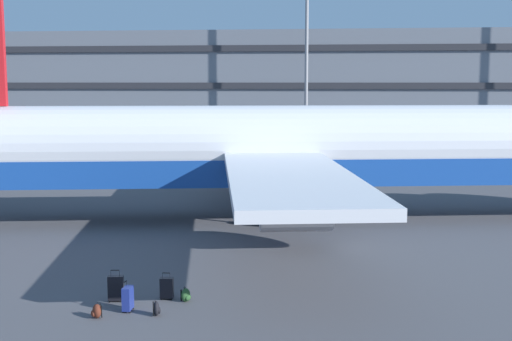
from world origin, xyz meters
TOP-DOWN VIEW (x-y plane):
  - ground_plane at (0.00, 0.00)m, footprint 600.00×600.00m
  - terminal_structure at (0.00, 50.87)m, footprint 133.91×15.82m
  - airliner at (1.98, -0.30)m, footprint 38.88×31.51m
  - light_mast_far_left at (-32.03, 38.91)m, footprint 1.80×0.50m
  - light_mast_left at (1.67, 38.91)m, footprint 1.80×0.50m
  - suitcase_small at (-1.47, -14.14)m, footprint 0.24×0.45m
  - suitcase_silver at (-2.09, -13.34)m, footprint 0.50×0.30m
  - suitcase_upright at (-0.61, -12.95)m, footprint 0.42×0.27m
  - backpack_scuffed at (0.03, -13.13)m, footprint 0.36×0.40m
  - backpack_large at (-0.55, -14.42)m, footprint 0.29×0.38m
  - backpack_purple at (-2.18, -14.81)m, footprint 0.40×0.42m

SIDE VIEW (x-z plane):
  - ground_plane at x=0.00m, z-range 0.00..0.00m
  - backpack_purple at x=-2.18m, z-range -0.03..0.43m
  - backpack_scuffed at x=0.03m, z-range -0.03..0.44m
  - backpack_large at x=-0.55m, z-range -0.03..0.44m
  - suitcase_upright at x=-0.61m, z-range -0.07..0.79m
  - suitcase_small at x=-1.47m, z-range -0.06..0.83m
  - suitcase_silver at x=-2.09m, z-range -0.08..0.93m
  - airliner at x=1.98m, z-range -2.34..9.07m
  - terminal_structure at x=0.00m, z-range 0.00..12.47m
  - light_mast_far_left at x=-32.03m, z-range 1.68..22.50m
  - light_mast_left at x=1.67m, z-range 1.70..24.42m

